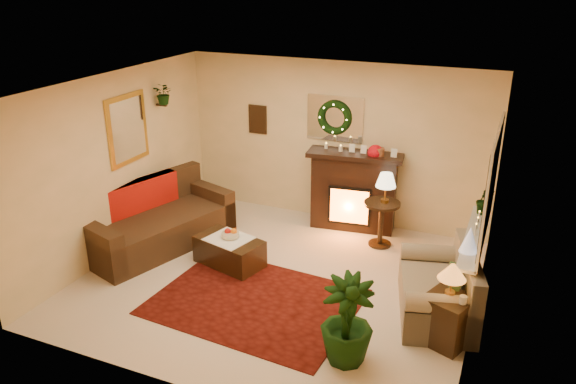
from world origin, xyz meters
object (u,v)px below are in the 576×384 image
at_px(sofa, 158,220).
at_px(end_table_square, 447,321).
at_px(coffee_table, 229,251).
at_px(side_table_round, 381,225).
at_px(loveseat, 438,283).
at_px(fireplace, 354,195).

bearing_deg(sofa, end_table_square, 8.46).
xyz_separation_m(end_table_square, coffee_table, (-3.07, 0.61, -0.06)).
bearing_deg(side_table_round, loveseat, -54.56).
height_order(end_table_square, coffee_table, end_table_square).
distance_m(fireplace, loveseat, 2.55).
distance_m(side_table_round, coffee_table, 2.29).
bearing_deg(coffee_table, side_table_round, 52.83).
bearing_deg(loveseat, end_table_square, -83.79).
height_order(sofa, coffee_table, sofa).
bearing_deg(side_table_round, end_table_square, -58.00).
height_order(loveseat, end_table_square, loveseat).
bearing_deg(fireplace, end_table_square, -60.68).
height_order(sofa, end_table_square, sofa).
relative_size(side_table_round, coffee_table, 0.74).
height_order(sofa, loveseat, sofa).
height_order(fireplace, loveseat, fireplace).
distance_m(sofa, coffee_table, 1.26).
bearing_deg(side_table_round, coffee_table, -141.76).
bearing_deg(fireplace, coffee_table, -130.65).
bearing_deg(sofa, coffee_table, 13.59).
xyz_separation_m(sofa, end_table_square, (4.30, -0.70, -0.16)).
bearing_deg(coffee_table, end_table_square, 3.28).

